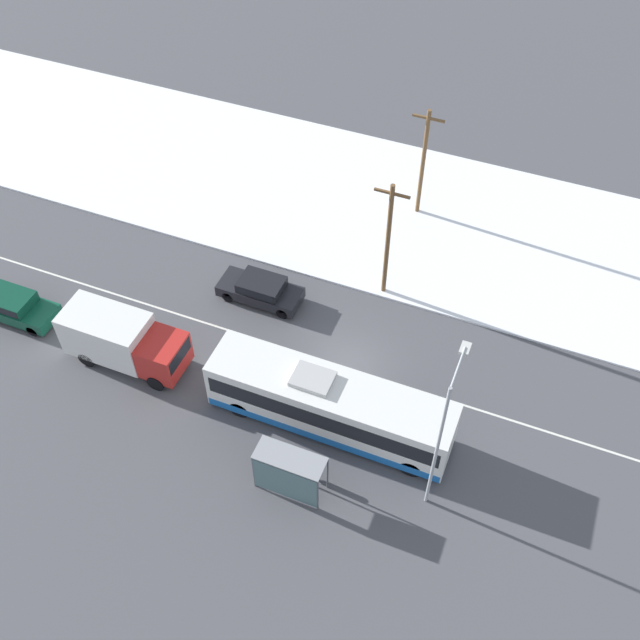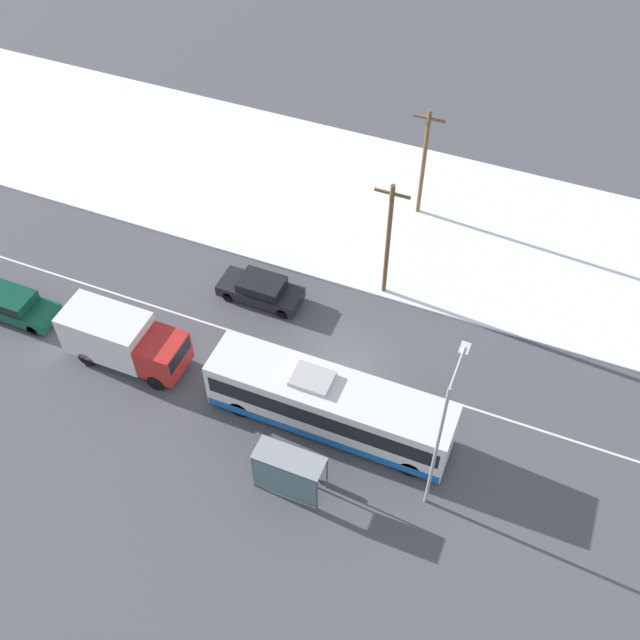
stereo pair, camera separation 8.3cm
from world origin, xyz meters
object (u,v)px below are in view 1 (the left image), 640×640
at_px(city_bus, 330,404).
at_px(box_truck, 122,339).
at_px(utility_pole_roadside, 388,239).
at_px(parked_car_near_truck, 13,305).
at_px(sedan_car, 261,289).
at_px(streetlamp, 443,427).
at_px(pedestrian_at_stop, 290,456).
at_px(bus_shelter, 288,472).
at_px(utility_pole_snowlot, 423,162).

height_order(city_bus, box_truck, city_bus).
bearing_deg(box_truck, utility_pole_roadside, 41.82).
height_order(box_truck, parked_car_near_truck, box_truck).
bearing_deg(sedan_car, box_truck, 54.70).
bearing_deg(parked_car_near_truck, streetlamp, -4.50).
bearing_deg(pedestrian_at_stop, box_truck, 165.30).
bearing_deg(parked_car_near_truck, bus_shelter, -13.21).
bearing_deg(utility_pole_roadside, city_bus, -87.23).
distance_m(bus_shelter, utility_pole_roadside, 13.11).
relative_size(city_bus, bus_shelter, 3.74).
xyz_separation_m(streetlamp, utility_pole_snowlot, (-5.99, 17.65, -1.41)).
relative_size(pedestrian_at_stop, streetlamp, 0.20).
distance_m(city_bus, utility_pole_roadside, 9.26).
xyz_separation_m(box_truck, sedan_car, (4.43, 6.26, -0.80)).
distance_m(city_bus, bus_shelter, 3.98).
distance_m(sedan_car, utility_pole_snowlot, 11.79).
bearing_deg(city_bus, utility_pole_snowlot, 92.48).
height_order(parked_car_near_truck, bus_shelter, bus_shelter).
distance_m(sedan_car, bus_shelter, 11.65).
xyz_separation_m(utility_pole_roadside, utility_pole_snowlot, (-0.26, 6.98, -0.11)).
relative_size(pedestrian_at_stop, utility_pole_roadside, 0.23).
bearing_deg(city_bus, bus_shelter, -95.09).
bearing_deg(city_bus, utility_pole_roadside, 92.77).
height_order(city_bus, bus_shelter, city_bus).
xyz_separation_m(box_truck, bus_shelter, (10.39, -3.71, 0.11)).
xyz_separation_m(city_bus, streetlamp, (5.30, -1.70, 3.56)).
xyz_separation_m(sedan_car, utility_pole_snowlot, (5.62, 9.95, 2.92)).
distance_m(sedan_car, pedestrian_at_stop, 10.49).
relative_size(city_bus, utility_pole_snowlot, 1.61).
bearing_deg(pedestrian_at_stop, streetlamp, 11.08).
height_order(box_truck, bus_shelter, box_truck).
bearing_deg(sedan_car, bus_shelter, 120.86).
bearing_deg(city_bus, parked_car_near_truck, 179.63).
bearing_deg(streetlamp, city_bus, 162.22).
relative_size(parked_car_near_truck, bus_shelter, 1.52).
bearing_deg(city_bus, sedan_car, 136.43).
bearing_deg(utility_pole_snowlot, parked_car_near_truck, -137.12).
relative_size(pedestrian_at_stop, utility_pole_snowlot, 0.24).
relative_size(utility_pole_roadside, utility_pole_snowlot, 1.03).
xyz_separation_m(sedan_car, streetlamp, (11.61, -7.70, 4.33)).
bearing_deg(bus_shelter, parked_car_near_truck, 166.79).
height_order(parked_car_near_truck, utility_pole_roadside, utility_pole_roadside).
bearing_deg(utility_pole_snowlot, city_bus, -87.52).
bearing_deg(bus_shelter, box_truck, 160.35).
relative_size(bus_shelter, utility_pole_snowlot, 0.43).
height_order(sedan_car, utility_pole_roadside, utility_pole_roadside).
bearing_deg(utility_pole_snowlot, box_truck, -121.81).
height_order(parked_car_near_truck, streetlamp, streetlamp).
height_order(streetlamp, utility_pole_roadside, streetlamp).
height_order(sedan_car, parked_car_near_truck, parked_car_near_truck).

